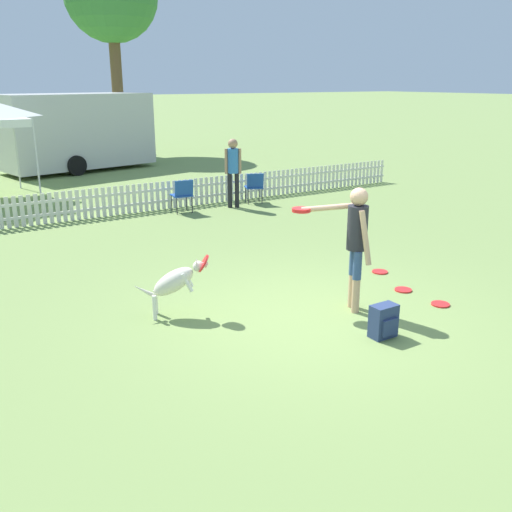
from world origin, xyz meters
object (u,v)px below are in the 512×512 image
(frisbee_midfield, at_px, (380,272))
(spectator_standing, at_px, (233,166))
(backpack_on_grass, at_px, (384,321))
(folding_chair_blue_left, at_px, (254,185))
(handler_person, at_px, (354,234))
(frisbee_near_dog, at_px, (440,304))
(frisbee_near_handler, at_px, (403,290))
(equipment_trailer, at_px, (76,131))
(leaping_dog, at_px, (175,281))
(folding_chair_center, at_px, (183,193))

(frisbee_midfield, relative_size, spectator_standing, 0.15)
(backpack_on_grass, height_order, spectator_standing, spectator_standing)
(folding_chair_blue_left, bearing_deg, frisbee_midfield, 98.57)
(handler_person, distance_m, frisbee_near_dog, 1.73)
(frisbee_near_handler, height_order, equipment_trailer, equipment_trailer)
(frisbee_midfield, bearing_deg, frisbee_near_dog, -100.76)
(handler_person, distance_m, folding_chair_blue_left, 7.44)
(frisbee_near_handler, relative_size, backpack_on_grass, 0.61)
(frisbee_near_dog, bearing_deg, backpack_on_grass, -167.07)
(leaping_dog, relative_size, frisbee_midfield, 3.87)
(equipment_trailer, bearing_deg, spectator_standing, -90.90)
(frisbee_near_handler, bearing_deg, backpack_on_grass, -144.17)
(handler_person, relative_size, folding_chair_center, 2.12)
(handler_person, height_order, frisbee_midfield, handler_person)
(handler_person, xyz_separation_m, spectator_standing, (1.99, 6.75, -0.04))
(leaping_dog, relative_size, frisbee_near_handler, 3.87)
(frisbee_near_dog, xyz_separation_m, equipment_trailer, (-0.76, 15.77, 1.39))
(folding_chair_center, bearing_deg, leaping_dog, 69.29)
(handler_person, bearing_deg, frisbee_near_handler, -56.91)
(handler_person, relative_size, frisbee_midfield, 6.67)
(backpack_on_grass, height_order, folding_chair_blue_left, folding_chair_blue_left)
(leaping_dog, bearing_deg, folding_chair_center, -179.31)
(frisbee_near_dog, xyz_separation_m, frisbee_midfield, (0.29, 1.54, 0.00))
(backpack_on_grass, bearing_deg, handler_person, 74.34)
(frisbee_near_handler, bearing_deg, folding_chair_center, 94.74)
(leaping_dog, bearing_deg, frisbee_near_handler, 100.87)
(frisbee_midfield, bearing_deg, equipment_trailer, 94.25)
(handler_person, height_order, leaping_dog, handler_person)
(handler_person, height_order, folding_chair_center, handler_person)
(frisbee_midfield, bearing_deg, spectator_standing, 85.21)
(spectator_standing, bearing_deg, handler_person, 100.82)
(frisbee_near_dog, bearing_deg, equipment_trailer, 92.77)
(frisbee_midfield, xyz_separation_m, folding_chair_center, (-0.87, 5.91, 0.48))
(leaping_dog, xyz_separation_m, frisbee_near_dog, (3.40, -1.67, -0.50))
(frisbee_midfield, height_order, folding_chair_blue_left, folding_chair_blue_left)
(frisbee_midfield, height_order, folding_chair_center, folding_chair_center)
(leaping_dog, height_order, frisbee_near_dog, leaping_dog)
(frisbee_midfield, xyz_separation_m, spectator_standing, (0.49, 5.79, 1.05))
(spectator_standing, bearing_deg, leaping_dog, 80.78)
(folding_chair_center, bearing_deg, equipment_trailer, -83.38)
(frisbee_near_dog, distance_m, backpack_on_grass, 1.52)
(handler_person, distance_m, frisbee_midfield, 2.09)
(frisbee_near_handler, relative_size, spectator_standing, 0.15)
(backpack_on_grass, bearing_deg, folding_chair_blue_left, 69.20)
(frisbee_near_handler, height_order, folding_chair_center, folding_chair_center)
(frisbee_near_dog, height_order, equipment_trailer, equipment_trailer)
(frisbee_midfield, relative_size, folding_chair_center, 0.32)
(frisbee_near_handler, relative_size, equipment_trailer, 0.04)
(frisbee_near_dog, bearing_deg, handler_person, 154.54)
(backpack_on_grass, xyz_separation_m, folding_chair_blue_left, (2.97, 7.82, 0.27))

